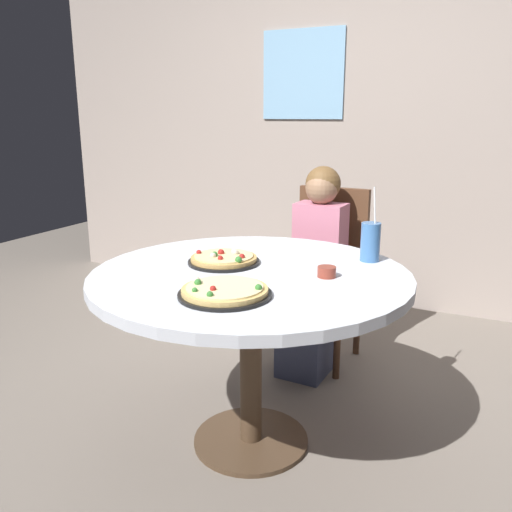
{
  "coord_description": "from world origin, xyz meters",
  "views": [
    {
      "loc": [
        0.85,
        -1.77,
        1.33
      ],
      "look_at": [
        0.0,
        0.05,
        0.8
      ],
      "focal_mm": 37.27,
      "sensor_mm": 36.0,
      "label": 1
    }
  ],
  "objects_px": {
    "chair_wooden": "(326,265)",
    "pizza_veggie": "(224,291)",
    "pizza_cheese": "(224,259)",
    "diner_child": "(314,282)",
    "sauce_bowl": "(327,272)",
    "dining_table": "(251,295)",
    "soda_cup": "(370,242)"
  },
  "relations": [
    {
      "from": "chair_wooden",
      "to": "pizza_veggie",
      "type": "relative_size",
      "value": 3.01
    },
    {
      "from": "dining_table",
      "to": "sauce_bowl",
      "type": "bearing_deg",
      "value": 10.87
    },
    {
      "from": "pizza_cheese",
      "to": "sauce_bowl",
      "type": "relative_size",
      "value": 4.18
    },
    {
      "from": "diner_child",
      "to": "pizza_veggie",
      "type": "distance_m",
      "value": 1.12
    },
    {
      "from": "soda_cup",
      "to": "sauce_bowl",
      "type": "bearing_deg",
      "value": -107.18
    },
    {
      "from": "pizza_veggie",
      "to": "sauce_bowl",
      "type": "xyz_separation_m",
      "value": [
        0.24,
        0.35,
        0.0
      ]
    },
    {
      "from": "pizza_cheese",
      "to": "dining_table",
      "type": "bearing_deg",
      "value": -22.31
    },
    {
      "from": "sauce_bowl",
      "to": "pizza_veggie",
      "type": "bearing_deg",
      "value": -124.63
    },
    {
      "from": "sauce_bowl",
      "to": "dining_table",
      "type": "bearing_deg",
      "value": -169.13
    },
    {
      "from": "diner_child",
      "to": "pizza_veggie",
      "type": "height_order",
      "value": "diner_child"
    },
    {
      "from": "dining_table",
      "to": "sauce_bowl",
      "type": "xyz_separation_m",
      "value": [
        0.29,
        0.06,
        0.12
      ]
    },
    {
      "from": "chair_wooden",
      "to": "pizza_cheese",
      "type": "distance_m",
      "value": 0.95
    },
    {
      "from": "dining_table",
      "to": "chair_wooden",
      "type": "height_order",
      "value": "chair_wooden"
    },
    {
      "from": "diner_child",
      "to": "pizza_cheese",
      "type": "distance_m",
      "value": 0.79
    },
    {
      "from": "pizza_veggie",
      "to": "pizza_cheese",
      "type": "relative_size",
      "value": 1.08
    },
    {
      "from": "chair_wooden",
      "to": "soda_cup",
      "type": "relative_size",
      "value": 3.1
    },
    {
      "from": "pizza_veggie",
      "to": "dining_table",
      "type": "bearing_deg",
      "value": 98.74
    },
    {
      "from": "dining_table",
      "to": "soda_cup",
      "type": "height_order",
      "value": "soda_cup"
    },
    {
      "from": "chair_wooden",
      "to": "diner_child",
      "type": "xyz_separation_m",
      "value": [
        -0.01,
        -0.18,
        -0.05
      ]
    },
    {
      "from": "soda_cup",
      "to": "sauce_bowl",
      "type": "relative_size",
      "value": 4.38
    },
    {
      "from": "chair_wooden",
      "to": "diner_child",
      "type": "bearing_deg",
      "value": -92.72
    },
    {
      "from": "dining_table",
      "to": "soda_cup",
      "type": "relative_size",
      "value": 4.03
    },
    {
      "from": "dining_table",
      "to": "pizza_cheese",
      "type": "bearing_deg",
      "value": 157.69
    },
    {
      "from": "pizza_cheese",
      "to": "chair_wooden",
      "type": "bearing_deg",
      "value": 80.29
    },
    {
      "from": "chair_wooden",
      "to": "pizza_veggie",
      "type": "height_order",
      "value": "chair_wooden"
    },
    {
      "from": "pizza_veggie",
      "to": "diner_child",
      "type": "bearing_deg",
      "value": 92.63
    },
    {
      "from": "chair_wooden",
      "to": "soda_cup",
      "type": "distance_m",
      "value": 0.78
    },
    {
      "from": "dining_table",
      "to": "pizza_cheese",
      "type": "distance_m",
      "value": 0.2
    },
    {
      "from": "dining_table",
      "to": "diner_child",
      "type": "height_order",
      "value": "diner_child"
    },
    {
      "from": "pizza_veggie",
      "to": "soda_cup",
      "type": "xyz_separation_m",
      "value": [
        0.33,
        0.65,
        0.06
      ]
    },
    {
      "from": "diner_child",
      "to": "pizza_cheese",
      "type": "bearing_deg",
      "value": -101.44
    },
    {
      "from": "pizza_cheese",
      "to": "pizza_veggie",
      "type": "bearing_deg",
      "value": -61.38
    }
  ]
}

